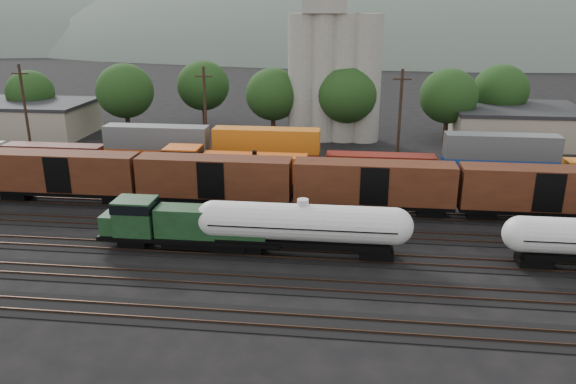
# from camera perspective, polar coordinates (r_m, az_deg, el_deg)

# --- Properties ---
(ground) EXTENTS (600.00, 600.00, 0.00)m
(ground) POSITION_cam_1_polar(r_m,az_deg,el_deg) (50.31, -1.15, -3.93)
(ground) COLOR black
(tracks) EXTENTS (180.00, 33.20, 0.20)m
(tracks) POSITION_cam_1_polar(r_m,az_deg,el_deg) (50.29, -1.15, -3.88)
(tracks) COLOR black
(tracks) RESTS_ON ground
(green_locomotive) EXTENTS (15.05, 2.66, 3.98)m
(green_locomotive) POSITION_cam_1_polar(r_m,az_deg,el_deg) (46.45, -10.90, -3.20)
(green_locomotive) COLOR black
(green_locomotive) RESTS_ON ground
(tank_car_a) EXTENTS (17.25, 3.09, 4.52)m
(tank_car_a) POSITION_cam_1_polar(r_m,az_deg,el_deg) (44.40, 1.50, -3.35)
(tank_car_a) COLOR silver
(tank_car_a) RESTS_ON ground
(orange_locomotive) EXTENTS (18.38, 3.06, 4.59)m
(orange_locomotive) POSITION_cam_1_polar(r_m,az_deg,el_deg) (59.93, -6.34, 2.35)
(orange_locomotive) COLOR black
(orange_locomotive) RESTS_ON ground
(boxcar_string) EXTENTS (184.40, 2.90, 4.20)m
(boxcar_string) POSITION_cam_1_polar(r_m,az_deg,el_deg) (54.42, 16.83, 0.51)
(boxcar_string) COLOR black
(boxcar_string) RESTS_ON ground
(container_wall) EXTENTS (165.99, 2.60, 5.80)m
(container_wall) POSITION_cam_1_polar(r_m,az_deg,el_deg) (63.35, 4.19, 3.16)
(container_wall) COLOR black
(container_wall) RESTS_ON ground
(grain_silo) EXTENTS (13.40, 5.00, 29.00)m
(grain_silo) POSITION_cam_1_polar(r_m,az_deg,el_deg) (82.47, 4.60, 12.97)
(grain_silo) COLOR #9B988E
(grain_silo) RESTS_ON ground
(industrial_sheds) EXTENTS (119.38, 17.26, 5.10)m
(industrial_sheds) POSITION_cam_1_polar(r_m,az_deg,el_deg) (82.98, 6.75, 6.86)
(industrial_sheds) COLOR #9E937F
(industrial_sheds) RESTS_ON ground
(tree_band) EXTENTS (164.87, 18.86, 14.34)m
(tree_band) POSITION_cam_1_polar(r_m,az_deg,el_deg) (84.30, 8.38, 10.05)
(tree_band) COLOR black
(tree_band) RESTS_ON ground
(utility_poles) EXTENTS (122.20, 0.36, 12.00)m
(utility_poles) POSITION_cam_1_polar(r_m,az_deg,el_deg) (69.56, 1.29, 7.78)
(utility_poles) COLOR black
(utility_poles) RESTS_ON ground
(distant_hills) EXTENTS (860.00, 286.00, 130.00)m
(distant_hills) POSITION_cam_1_polar(r_m,az_deg,el_deg) (309.10, 10.07, 10.93)
(distant_hills) COLOR #59665B
(distant_hills) RESTS_ON ground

